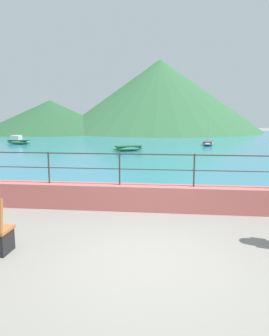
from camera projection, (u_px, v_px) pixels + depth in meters
name	position (u px, v px, depth m)	size (l,w,h in m)	color
ground_plane	(147.00, 261.00, 5.93)	(120.00, 120.00, 0.00)	gray
promenade_wall	(156.00, 198.00, 9.01)	(20.00, 0.56, 0.70)	#BC605B
railing	(156.00, 163.00, 8.85)	(18.44, 0.04, 0.90)	#383330
lake_water	(167.00, 142.00, 31.25)	(64.00, 44.32, 0.06)	teal
hill_main	(160.00, 96.00, 50.06)	(30.99, 30.99, 10.91)	#33663D
hill_secondary	(50.00, 117.00, 46.76)	(20.14, 20.14, 4.63)	#285633
boat_2	(19.00, 141.00, 28.46)	(2.40, 1.21, 0.76)	#338C59
boat_3	(208.00, 143.00, 27.32)	(1.26, 2.42, 1.57)	gray
boat_4	(128.00, 148.00, 23.20)	(2.46, 1.85, 0.36)	#338C59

